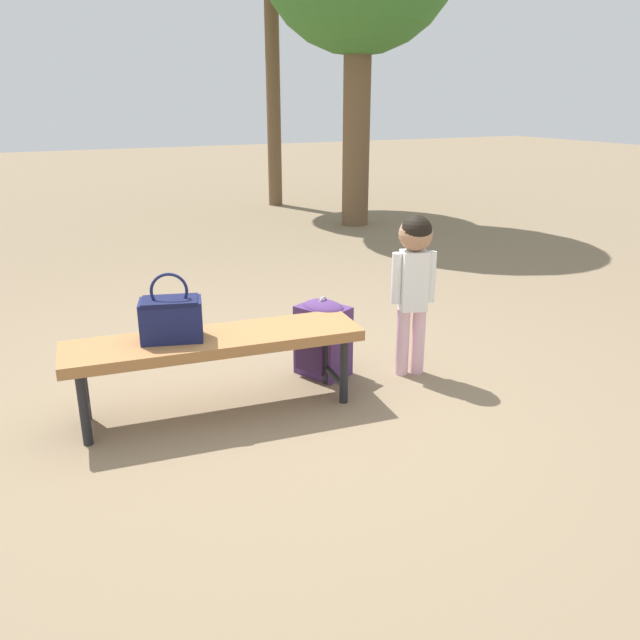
# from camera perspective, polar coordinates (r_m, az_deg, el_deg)

# --- Properties ---
(ground_plane) EXTENTS (40.00, 40.00, 0.00)m
(ground_plane) POSITION_cam_1_polar(r_m,az_deg,el_deg) (3.84, -4.19, -6.75)
(ground_plane) COLOR #7F6B51
(ground_plane) RESTS_ON ground
(park_bench) EXTENTS (1.63, 0.57, 0.45)m
(park_bench) POSITION_cam_1_polar(r_m,az_deg,el_deg) (3.55, -9.25, -2.25)
(park_bench) COLOR #9E6B3D
(park_bench) RESTS_ON ground
(handbag) EXTENTS (0.36, 0.26, 0.37)m
(handbag) POSITION_cam_1_polar(r_m,az_deg,el_deg) (3.47, -13.04, 0.24)
(handbag) COLOR #191E4C
(handbag) RESTS_ON park_bench
(child_standing) EXTENTS (0.27, 0.21, 1.02)m
(child_standing) POSITION_cam_1_polar(r_m,az_deg,el_deg) (3.95, 8.32, 4.38)
(child_standing) COLOR #E5B2C6
(child_standing) RESTS_ON ground
(backpack_large) EXTENTS (0.34, 0.37, 0.51)m
(backpack_large) POSITION_cam_1_polar(r_m,az_deg,el_deg) (4.03, 0.26, -1.42)
(backpack_large) COLOR #4C2D66
(backpack_large) RESTS_ON ground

